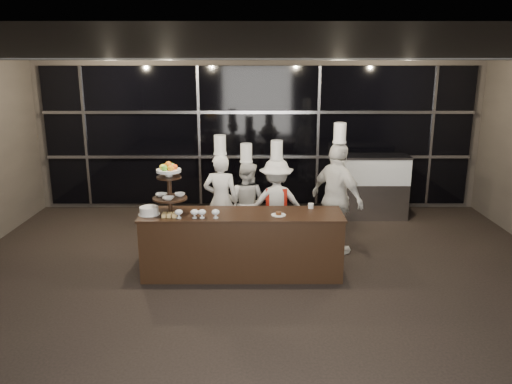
{
  "coord_description": "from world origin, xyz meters",
  "views": [
    {
      "loc": [
        -0.07,
        -5.11,
        2.99
      ],
      "look_at": [
        -0.06,
        1.88,
        1.15
      ],
      "focal_mm": 35.0,
      "sensor_mm": 36.0,
      "label": 1
    }
  ],
  "objects_px": {
    "buffet_counter": "(242,244)",
    "chef_a": "(221,199)",
    "display_stand": "(169,184)",
    "chef_d": "(337,198)",
    "layer_cake": "(149,211)",
    "chef_b": "(246,202)",
    "display_case": "(373,183)",
    "chef_c": "(276,202)"
  },
  "relations": [
    {
      "from": "layer_cake",
      "to": "display_case",
      "type": "distance_m",
      "value": 4.68
    },
    {
      "from": "buffet_counter",
      "to": "chef_b",
      "type": "distance_m",
      "value": 1.31
    },
    {
      "from": "layer_cake",
      "to": "chef_d",
      "type": "relative_size",
      "value": 0.14
    },
    {
      "from": "display_stand",
      "to": "layer_cake",
      "type": "bearing_deg",
      "value": -170.25
    },
    {
      "from": "buffet_counter",
      "to": "layer_cake",
      "type": "bearing_deg",
      "value": -177.78
    },
    {
      "from": "layer_cake",
      "to": "chef_a",
      "type": "distance_m",
      "value": 1.51
    },
    {
      "from": "buffet_counter",
      "to": "layer_cake",
      "type": "distance_m",
      "value": 1.39
    },
    {
      "from": "buffet_counter",
      "to": "display_case",
      "type": "height_order",
      "value": "display_case"
    },
    {
      "from": "layer_cake",
      "to": "chef_d",
      "type": "xyz_separation_m",
      "value": [
        2.76,
        0.88,
        -0.06
      ]
    },
    {
      "from": "chef_c",
      "to": "chef_d",
      "type": "bearing_deg",
      "value": -18.69
    },
    {
      "from": "display_stand",
      "to": "chef_c",
      "type": "height_order",
      "value": "chef_c"
    },
    {
      "from": "chef_b",
      "to": "chef_d",
      "type": "bearing_deg",
      "value": -18.01
    },
    {
      "from": "layer_cake",
      "to": "chef_b",
      "type": "xyz_separation_m",
      "value": [
        1.33,
        1.34,
        -0.25
      ]
    },
    {
      "from": "buffet_counter",
      "to": "chef_c",
      "type": "xyz_separation_m",
      "value": [
        0.53,
        1.14,
        0.28
      ]
    },
    {
      "from": "chef_a",
      "to": "layer_cake",
      "type": "bearing_deg",
      "value": -128.0
    },
    {
      "from": "layer_cake",
      "to": "display_case",
      "type": "bearing_deg",
      "value": 36.34
    },
    {
      "from": "layer_cake",
      "to": "chef_c",
      "type": "height_order",
      "value": "chef_c"
    },
    {
      "from": "display_case",
      "to": "layer_cake",
      "type": "bearing_deg",
      "value": -143.66
    },
    {
      "from": "chef_a",
      "to": "display_case",
      "type": "bearing_deg",
      "value": 29.21
    },
    {
      "from": "display_stand",
      "to": "chef_b",
      "type": "bearing_deg",
      "value": 51.01
    },
    {
      "from": "buffet_counter",
      "to": "display_stand",
      "type": "bearing_deg",
      "value": -179.99
    },
    {
      "from": "layer_cake",
      "to": "chef_b",
      "type": "bearing_deg",
      "value": 45.12
    },
    {
      "from": "buffet_counter",
      "to": "chef_a",
      "type": "height_order",
      "value": "chef_a"
    },
    {
      "from": "chef_a",
      "to": "chef_d",
      "type": "distance_m",
      "value": 1.87
    },
    {
      "from": "buffet_counter",
      "to": "chef_b",
      "type": "height_order",
      "value": "chef_b"
    },
    {
      "from": "layer_cake",
      "to": "chef_d",
      "type": "bearing_deg",
      "value": 17.6
    },
    {
      "from": "chef_b",
      "to": "chef_c",
      "type": "bearing_deg",
      "value": -16.68
    },
    {
      "from": "display_case",
      "to": "chef_c",
      "type": "distance_m",
      "value": 2.5
    },
    {
      "from": "layer_cake",
      "to": "chef_d",
      "type": "height_order",
      "value": "chef_d"
    },
    {
      "from": "display_stand",
      "to": "chef_a",
      "type": "bearing_deg",
      "value": 60.79
    },
    {
      "from": "display_case",
      "to": "chef_d",
      "type": "bearing_deg",
      "value": -117.94
    },
    {
      "from": "chef_b",
      "to": "buffet_counter",
      "type": "bearing_deg",
      "value": -91.94
    },
    {
      "from": "buffet_counter",
      "to": "chef_a",
      "type": "xyz_separation_m",
      "value": [
        -0.37,
        1.13,
        0.35
      ]
    },
    {
      "from": "buffet_counter",
      "to": "layer_cake",
      "type": "relative_size",
      "value": 9.47
    },
    {
      "from": "display_case",
      "to": "chef_b",
      "type": "relative_size",
      "value": 0.78
    },
    {
      "from": "display_stand",
      "to": "layer_cake",
      "type": "height_order",
      "value": "display_stand"
    },
    {
      "from": "layer_cake",
      "to": "chef_b",
      "type": "height_order",
      "value": "chef_b"
    },
    {
      "from": "display_stand",
      "to": "chef_d",
      "type": "relative_size",
      "value": 0.36
    },
    {
      "from": "display_stand",
      "to": "chef_b",
      "type": "height_order",
      "value": "chef_b"
    },
    {
      "from": "chef_b",
      "to": "display_case",
      "type": "bearing_deg",
      "value": 30.47
    },
    {
      "from": "chef_a",
      "to": "chef_c",
      "type": "bearing_deg",
      "value": 0.89
    },
    {
      "from": "layer_cake",
      "to": "chef_c",
      "type": "xyz_separation_m",
      "value": [
        1.82,
        1.19,
        -0.22
      ]
    }
  ]
}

